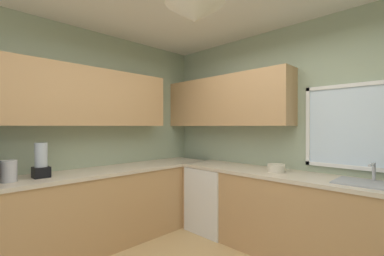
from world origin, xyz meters
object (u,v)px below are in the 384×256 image
(dishwasher, at_px, (214,198))
(sink_assembly, at_px, (370,183))
(kettle, at_px, (9,171))
(bowl, at_px, (276,168))
(blender_appliance, at_px, (41,162))

(dishwasher, distance_m, sink_assembly, 1.88)
(dishwasher, xyz_separation_m, kettle, (-0.64, -2.27, 0.58))
(dishwasher, relative_size, kettle, 4.22)
(dishwasher, height_order, bowl, bowl)
(dishwasher, relative_size, blender_appliance, 2.42)
(dishwasher, height_order, kettle, kettle)
(dishwasher, xyz_separation_m, blender_appliance, (-0.66, -1.99, 0.64))
(blender_appliance, bearing_deg, bowl, 52.16)
(sink_assembly, bearing_deg, kettle, -136.80)
(sink_assembly, relative_size, blender_appliance, 1.56)
(dishwasher, height_order, sink_assembly, sink_assembly)
(dishwasher, xyz_separation_m, sink_assembly, (1.81, 0.04, 0.49))
(kettle, height_order, sink_assembly, kettle)
(sink_assembly, bearing_deg, bowl, -179.57)
(sink_assembly, bearing_deg, blender_appliance, -140.71)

